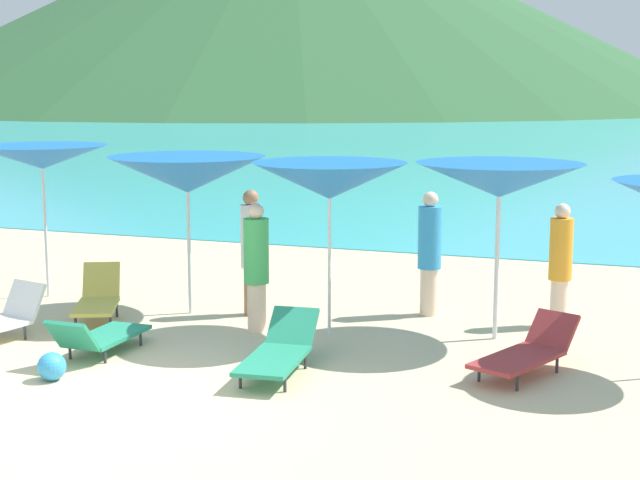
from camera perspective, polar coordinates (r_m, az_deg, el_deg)
ground_plane at (r=19.18m, az=2.97°, el=-0.99°), size 50.00×100.00×0.30m
ocean_water at (r=237.95m, az=18.46°, el=8.24°), size 650.00×440.00×0.02m
headland_hill at (r=134.84m, az=-1.78°, el=14.23°), size 117.03×117.03×28.85m
umbrella_1 at (r=15.24m, az=-16.36°, el=4.79°), size 2.02×2.02×2.37m
umbrella_2 at (r=13.68m, az=-7.97°, el=3.92°), size 2.43×2.43×2.29m
umbrella_3 at (r=12.28m, az=0.57°, el=3.58°), size 2.23×2.23×2.31m
umbrella_4 at (r=12.36m, az=10.73°, el=3.54°), size 2.32×2.32×2.32m
lounge_chair_0 at (r=13.74m, az=-13.21°, el=-3.42°), size 1.04×1.43×0.74m
lounge_chair_2 at (r=12.03m, az=-13.18°, el=-5.64°), size 0.60×1.51×0.59m
lounge_chair_4 at (r=11.26m, az=12.33°, el=-6.56°), size 1.14×1.70×0.61m
lounge_chair_5 at (r=11.05m, az=-2.48°, el=-6.64°), size 0.75×1.75×0.60m
beachgoer_0 at (r=13.67m, az=6.60°, el=-0.61°), size 0.34×0.34×1.80m
beachgoer_1 at (r=13.63m, az=-4.15°, el=-0.49°), size 0.31×0.31×1.82m
beachgoer_2 at (r=13.38m, az=14.25°, el=-1.26°), size 0.32×0.32×1.71m
beachgoer_3 at (r=12.71m, az=-3.84°, el=-1.46°), size 0.34×0.34×1.75m
beach_ball at (r=11.22m, az=-15.82°, el=-7.32°), size 0.33×0.33×0.33m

